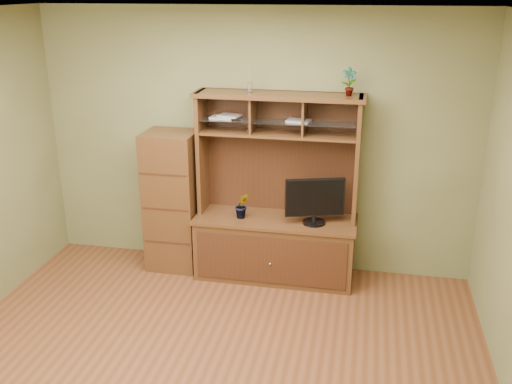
# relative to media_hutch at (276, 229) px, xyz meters

# --- Properties ---
(room) EXTENTS (4.54, 4.04, 2.74)m
(room) POSITION_rel_media_hutch_xyz_m (-0.27, -1.73, 0.83)
(room) COLOR brown
(room) RESTS_ON ground
(media_hutch) EXTENTS (1.66, 0.61, 1.90)m
(media_hutch) POSITION_rel_media_hutch_xyz_m (0.00, 0.00, 0.00)
(media_hutch) COLOR #462714
(media_hutch) RESTS_ON room
(monitor) EXTENTS (0.57, 0.23, 0.46)m
(monitor) POSITION_rel_media_hutch_xyz_m (0.40, -0.08, 0.37)
(monitor) COLOR black
(monitor) RESTS_ON media_hutch
(orchid_plant) EXTENTS (0.17, 0.15, 0.27)m
(orchid_plant) POSITION_rel_media_hutch_xyz_m (-0.33, -0.08, 0.26)
(orchid_plant) COLOR #336121
(orchid_plant) RESTS_ON media_hutch
(top_plant) EXTENTS (0.15, 0.11, 0.26)m
(top_plant) POSITION_rel_media_hutch_xyz_m (0.66, 0.08, 1.51)
(top_plant) COLOR #2F6322
(top_plant) RESTS_ON media_hutch
(reed_diffuser) EXTENTS (0.05, 0.05, 0.26)m
(reed_diffuser) POSITION_rel_media_hutch_xyz_m (-0.28, 0.08, 1.48)
(reed_diffuser) COLOR silver
(reed_diffuser) RESTS_ON media_hutch
(magazines) EXTENTS (1.00, 0.21, 0.04)m
(magazines) POSITION_rel_media_hutch_xyz_m (-0.29, 0.08, 1.13)
(magazines) COLOR #A5A6AA
(magazines) RESTS_ON media_hutch
(side_cabinet) EXTENTS (0.53, 0.48, 1.48)m
(side_cabinet) POSITION_rel_media_hutch_xyz_m (-1.10, 0.01, 0.22)
(side_cabinet) COLOR #462714
(side_cabinet) RESTS_ON room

